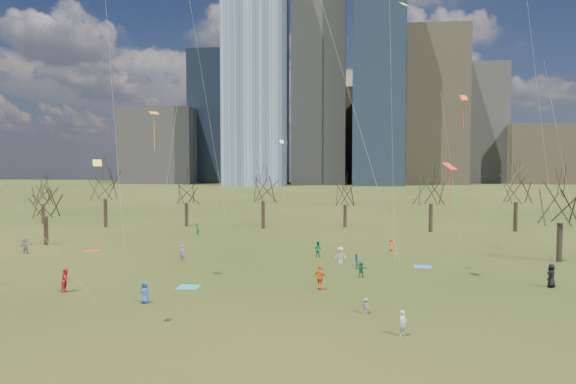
# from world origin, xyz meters

# --- Properties ---
(ground) EXTENTS (500.00, 500.00, 0.00)m
(ground) POSITION_xyz_m (0.00, 0.00, 0.00)
(ground) COLOR black
(ground) RESTS_ON ground
(downtown_skyline) EXTENTS (212.50, 78.00, 118.00)m
(downtown_skyline) POSITION_xyz_m (-2.43, 210.64, 39.01)
(downtown_skyline) COLOR slate
(downtown_skyline) RESTS_ON ground
(bare_tree_row) EXTENTS (113.04, 29.80, 9.50)m
(bare_tree_row) POSITION_xyz_m (-0.09, 37.22, 6.12)
(bare_tree_row) COLOR black
(bare_tree_row) RESTS_ON ground
(blanket_teal) EXTENTS (1.60, 1.50, 0.03)m
(blanket_teal) POSITION_xyz_m (-6.82, 3.72, 0.01)
(blanket_teal) COLOR teal
(blanket_teal) RESTS_ON ground
(blanket_navy) EXTENTS (1.60, 1.50, 0.03)m
(blanket_navy) POSITION_xyz_m (12.42, 13.90, 0.01)
(blanket_navy) COLOR blue
(blanket_navy) RESTS_ON ground
(blanket_crimson) EXTENTS (1.60, 1.50, 0.03)m
(blanket_crimson) POSITION_xyz_m (-22.44, 18.44, 0.01)
(blanket_crimson) COLOR #B22423
(blanket_crimson) RESTS_ON ground
(person_0) EXTENTS (0.74, 0.50, 1.49)m
(person_0) POSITION_xyz_m (-8.37, -1.08, 0.75)
(person_0) COLOR #2651A6
(person_0) RESTS_ON ground
(person_1) EXTENTS (0.63, 0.61, 1.45)m
(person_1) POSITION_xyz_m (8.55, -5.86, 0.73)
(person_1) COLOR silver
(person_1) RESTS_ON ground
(person_2) EXTENTS (0.72, 0.91, 1.80)m
(person_2) POSITION_xyz_m (-15.41, 1.20, 0.90)
(person_2) COLOR red
(person_2) RESTS_ON ground
(person_3) EXTENTS (0.69, 0.77, 1.04)m
(person_3) POSITION_xyz_m (6.63, -1.79, 0.52)
(person_3) COLOR slate
(person_3) RESTS_ON ground
(person_4) EXTENTS (1.20, 0.89, 1.89)m
(person_4) POSITION_xyz_m (3.40, 4.00, 0.95)
(person_4) COLOR #F95D1B
(person_4) RESTS_ON ground
(person_5) EXTENTS (1.33, 0.91, 1.38)m
(person_5) POSITION_xyz_m (6.58, 8.77, 0.69)
(person_5) COLOR #197239
(person_5) RESTS_ON ground
(person_6) EXTENTS (1.05, 1.05, 1.84)m
(person_6) POSITION_xyz_m (21.15, 6.94, 0.92)
(person_6) COLOR black
(person_6) RESTS_ON ground
(person_7) EXTENTS (0.58, 0.69, 1.60)m
(person_7) POSITION_xyz_m (-10.72, 13.90, 0.80)
(person_7) COLOR #A251A3
(person_7) RESTS_ON ground
(person_8) EXTENTS (0.45, 0.57, 1.14)m
(person_8) POSITION_xyz_m (6.24, 13.58, 0.57)
(person_8) COLOR #223E96
(person_8) RESTS_ON ground
(person_9) EXTENTS (1.12, 0.80, 1.57)m
(person_9) POSITION_xyz_m (4.78, 14.83, 0.78)
(person_9) COLOR silver
(person_9) RESTS_ON ground
(person_11) EXTENTS (1.16, 1.66, 1.73)m
(person_11) POSITION_xyz_m (-28.58, 16.05, 0.86)
(person_11) COLOR slate
(person_11) RESTS_ON ground
(person_12) EXTENTS (0.46, 0.68, 1.35)m
(person_12) POSITION_xyz_m (10.19, 22.34, 0.67)
(person_12) COLOR #DD5218
(person_12) RESTS_ON ground
(person_13) EXTENTS (0.70, 0.68, 1.62)m
(person_13) POSITION_xyz_m (-14.47, 31.64, 0.81)
(person_13) COLOR #186D35
(person_13) RESTS_ON ground
(person_14) EXTENTS (1.00, 0.91, 1.66)m
(person_14) POSITION_xyz_m (2.41, 17.71, 0.83)
(person_14) COLOR #19724C
(person_14) RESTS_ON ground
(kites_airborne) EXTENTS (60.68, 49.34, 35.78)m
(kites_airborne) POSITION_xyz_m (2.57, 11.34, 14.08)
(kites_airborne) COLOR #FFA415
(kites_airborne) RESTS_ON ground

